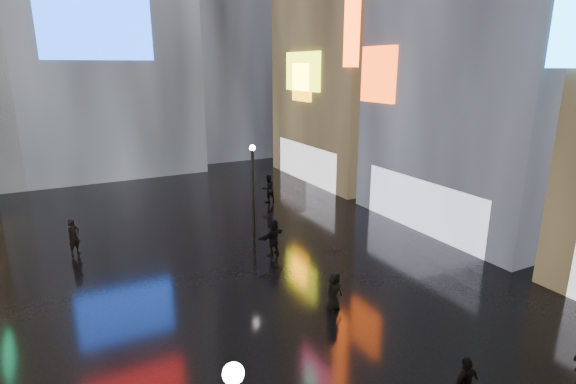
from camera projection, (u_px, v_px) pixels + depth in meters
ground at (216, 248)px, 23.23m from camera, size 140.00×140.00×0.00m
building_right_far at (362, 1)px, 35.09m from camera, size 10.28×12.00×28.00m
lamp_far at (253, 188)px, 23.46m from camera, size 0.30×0.30×5.20m
pedestrian_4 at (334, 291)px, 17.17m from camera, size 0.87×0.68×1.56m
pedestrian_5 at (273, 237)px, 22.15m from camera, size 1.80×1.19×1.86m
pedestrian_6 at (74, 237)px, 22.19m from camera, size 0.80×0.76×1.83m
pedestrian_7 at (268, 189)px, 30.77m from camera, size 1.03×0.85×1.92m
umbrella_2 at (335, 261)px, 16.83m from camera, size 1.45×1.45×0.95m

